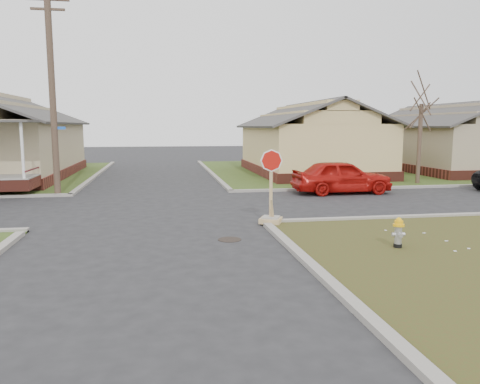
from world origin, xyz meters
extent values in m
plane|color=#242426|center=(0.00, 0.00, 0.00)|extent=(120.00, 120.00, 0.00)
cube|color=#364B1A|center=(22.00, 18.00, 0.03)|extent=(37.00, 19.00, 0.05)
cylinder|color=black|center=(2.20, -0.50, 0.01)|extent=(0.64, 0.64, 0.01)
cube|color=maroon|center=(10.00, 16.50, 0.30)|extent=(7.20, 11.20, 0.60)
cube|color=#E4C686|center=(10.00, 16.50, 1.90)|extent=(7.00, 11.00, 2.60)
cube|color=maroon|center=(20.00, 16.50, 0.30)|extent=(7.20, 11.20, 0.60)
cube|color=tan|center=(20.00, 16.50, 1.90)|extent=(7.00, 11.00, 2.60)
cylinder|color=#433127|center=(-4.20, 8.90, 4.50)|extent=(0.28, 0.28, 9.00)
cube|color=#433127|center=(-4.20, 8.90, 8.00)|extent=(1.40, 0.10, 0.10)
cylinder|color=#433127|center=(14.00, 10.20, 2.15)|extent=(0.22, 0.22, 4.20)
cylinder|color=black|center=(6.25, -2.19, 0.10)|extent=(0.21, 0.21, 0.10)
cylinder|color=#AFAFB4|center=(6.25, -2.19, 0.37)|extent=(0.18, 0.18, 0.44)
sphere|color=#AFAFB4|center=(6.25, -2.19, 0.59)|extent=(0.18, 0.18, 0.18)
cylinder|color=yellow|center=(6.25, -2.19, 0.62)|extent=(0.29, 0.29, 0.06)
cylinder|color=yellow|center=(6.25, -2.19, 0.69)|extent=(0.21, 0.21, 0.10)
sphere|color=yellow|center=(6.25, -2.19, 0.75)|extent=(0.14, 0.14, 0.14)
cube|color=tan|center=(3.78, 1.31, 0.13)|extent=(0.64, 0.64, 0.16)
cube|color=#9A948D|center=(3.78, 1.31, 0.23)|extent=(0.52, 0.52, 0.04)
cube|color=tan|center=(3.78, 1.31, 1.25)|extent=(0.09, 0.05, 2.18)
cylinder|color=#B7130C|center=(3.78, 1.26, 2.03)|extent=(0.58, 0.26, 0.62)
cylinder|color=white|center=(3.78, 1.28, 2.03)|extent=(0.66, 0.29, 0.71)
imported|color=#B1110C|center=(8.60, 7.50, 0.77)|extent=(4.57, 1.90, 1.55)
camera|label=1|loc=(0.40, -12.87, 3.09)|focal=35.00mm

